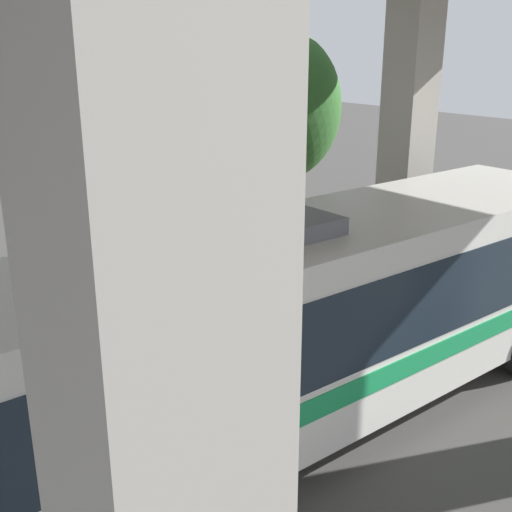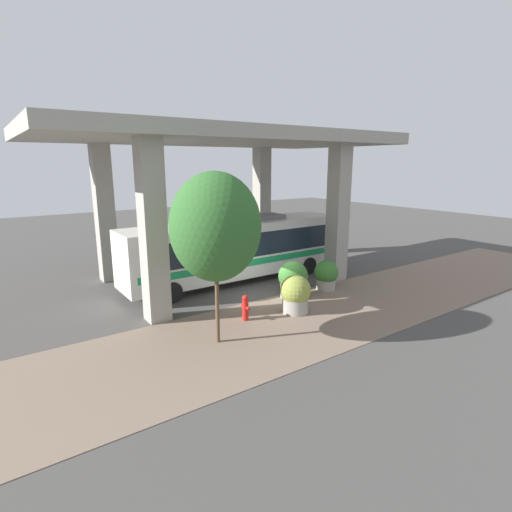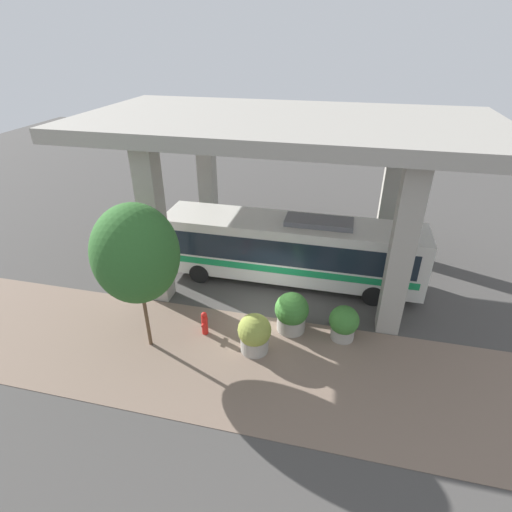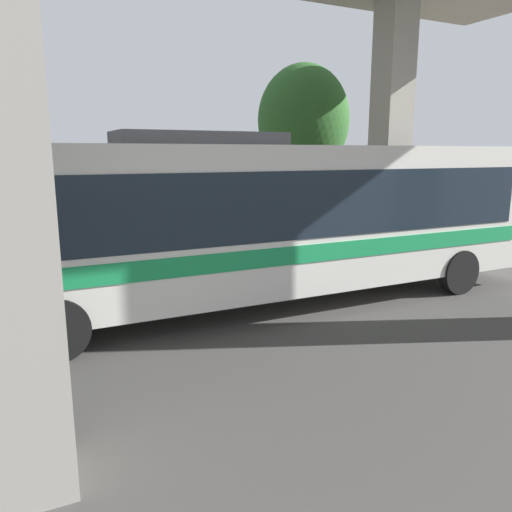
# 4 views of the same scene
# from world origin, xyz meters

# --- Properties ---
(ground_plane) EXTENTS (80.00, 80.00, 0.00)m
(ground_plane) POSITION_xyz_m (0.00, 0.00, 0.00)
(ground_plane) COLOR #474442
(ground_plane) RESTS_ON ground
(sidewalk_strip) EXTENTS (6.00, 40.00, 0.02)m
(sidewalk_strip) POSITION_xyz_m (-3.00, 0.00, 0.01)
(sidewalk_strip) COLOR #7A6656
(sidewalk_strip) RESTS_ON ground
(bus) EXTENTS (2.72, 12.54, 3.50)m
(bus) POSITION_xyz_m (3.28, -0.53, 1.90)
(bus) COLOR silver
(bus) RESTS_ON ground
(fire_hydrant) EXTENTS (0.54, 0.26, 1.10)m
(fire_hydrant) POSITION_xyz_m (-1.67, 2.27, 0.55)
(fire_hydrant) COLOR red
(fire_hydrant) RESTS_ON ground
(planter_front) EXTENTS (1.32, 1.32, 1.67)m
(planter_front) POSITION_xyz_m (-2.16, 0.02, 0.83)
(planter_front) COLOR #9E998E
(planter_front) RESTS_ON ground
(planter_middle) EXTENTS (1.42, 1.42, 1.78)m
(planter_middle) POSITION_xyz_m (-0.57, -1.19, 0.88)
(planter_middle) COLOR #9E998E
(planter_middle) RESTS_ON ground
(planter_back) EXTENTS (1.22, 1.22, 1.52)m
(planter_back) POSITION_xyz_m (-0.62, -3.34, 0.77)
(planter_back) COLOR #9E998E
(planter_back) RESTS_ON ground
(street_tree_near) EXTENTS (3.12, 3.12, 6.08)m
(street_tree_near) POSITION_xyz_m (-2.80, 4.20, 4.21)
(street_tree_near) COLOR brown
(street_tree_near) RESTS_ON ground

